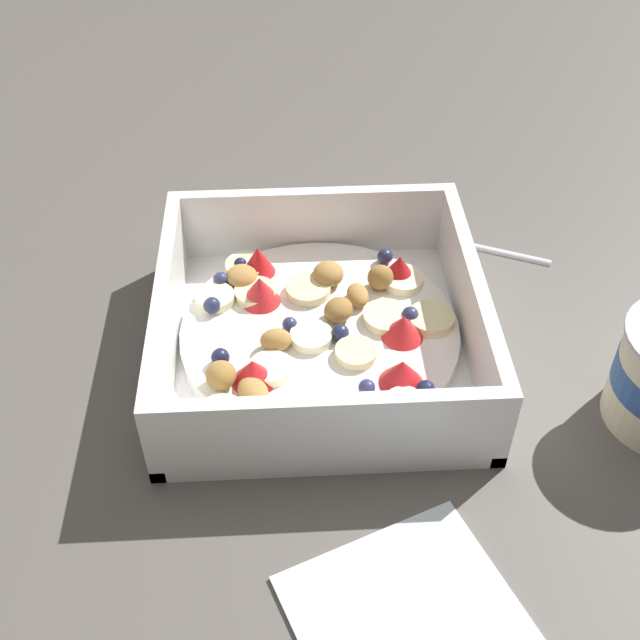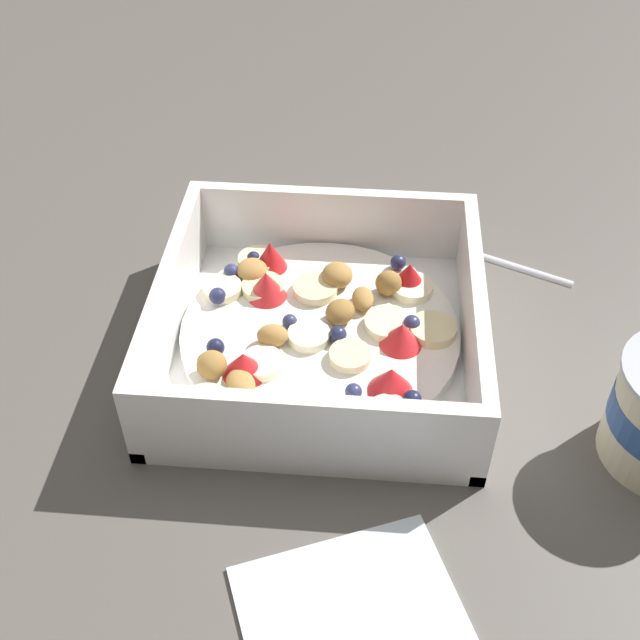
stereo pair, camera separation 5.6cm
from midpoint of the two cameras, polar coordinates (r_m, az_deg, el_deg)
ground_plane at (r=0.57m, az=2.02°, el=-3.11°), size 2.40×2.40×0.00m
fruit_bowl at (r=0.57m, az=2.80°, el=-0.79°), size 0.23×0.23×0.07m
spoon at (r=0.69m, az=10.47°, el=5.78°), size 0.09×0.17×0.01m
folded_napkin at (r=0.46m, az=6.68°, el=-21.92°), size 0.16×0.16×0.01m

